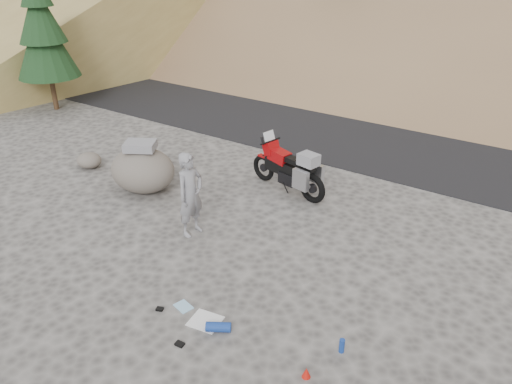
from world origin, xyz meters
TOP-DOWN VIEW (x-y plane):
  - ground at (0.00, 0.00)m, footprint 140.00×140.00m
  - road at (0.00, 9.00)m, footprint 120.00×7.00m
  - conifer_verge at (-11.00, 4.50)m, footprint 2.20×2.20m
  - motorcycle at (-0.25, 3.51)m, footprint 2.39×0.99m
  - man at (-1.01, 0.64)m, footprint 0.48×0.70m
  - boulder at (-3.38, 1.54)m, footprint 2.06×1.90m
  - small_rock at (-5.67, 1.68)m, footprint 0.80×0.74m
  - gear_white_cloth at (1.01, -1.42)m, footprint 0.58×0.53m
  - gear_blue_mat at (1.33, -1.47)m, footprint 0.44×0.35m
  - gear_bottle at (3.20, -0.76)m, footprint 0.10×0.10m
  - gear_funnel at (2.99, -1.51)m, footprint 0.16×0.16m
  - gear_glove_a at (1.02, -2.06)m, footprint 0.15×0.11m
  - gear_glove_b at (0.17, -1.63)m, footprint 0.15×0.13m
  - gear_blue_cloth at (0.46, -1.34)m, footprint 0.37×0.31m

SIDE VIEW (x-z plane):
  - ground at x=0.00m, z-range 0.00..0.00m
  - road at x=0.00m, z-range -0.03..0.03m
  - man at x=-1.01m, z-range -0.93..0.93m
  - gear_blue_cloth at x=0.46m, z-range 0.00..0.01m
  - gear_white_cloth at x=1.01m, z-range 0.00..0.02m
  - gear_glove_b at x=0.17m, z-range 0.00..0.04m
  - gear_glove_a at x=1.02m, z-range 0.00..0.04m
  - gear_blue_mat at x=1.33m, z-range 0.00..0.16m
  - gear_funnel at x=2.99m, z-range 0.00..0.17m
  - gear_bottle at x=3.20m, z-range 0.00..0.24m
  - small_rock at x=-5.67m, z-range 0.00..0.42m
  - boulder at x=-3.38m, z-range -0.08..1.20m
  - motorcycle at x=-0.25m, z-range -0.10..1.33m
  - conifer_verge at x=-11.00m, z-range 0.37..5.41m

